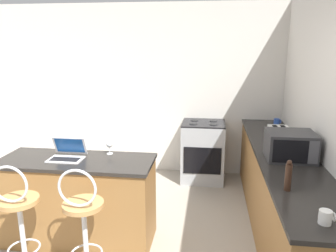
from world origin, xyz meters
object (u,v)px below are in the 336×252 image
object	(u,v)px
toaster	(279,134)
mug_white	(326,217)
stove_range	(203,151)
microwave	(290,146)
mug_blue	(277,122)
bar_stool_far	(84,228)
wine_glass_tall	(109,145)
pepper_mill	(288,176)
laptop	(68,153)
bar_stool_near	(20,223)

from	to	relation	value
toaster	mug_white	size ratio (longest dim) A/B	3.24
stove_range	microwave	bearing A→B (deg)	-58.87
toaster	stove_range	distance (m)	1.33
mug_blue	bar_stool_far	bearing A→B (deg)	-130.23
wine_glass_tall	pepper_mill	bearing A→B (deg)	-22.40
stove_range	pepper_mill	distance (m)	2.39
microwave	pepper_mill	size ratio (longest dim) A/B	1.82
laptop	mug_blue	world-z (taller)	laptop
bar_stool_far	toaster	distance (m)	2.42
laptop	wine_glass_tall	size ratio (longest dim) A/B	2.39
pepper_mill	mug_blue	xyz separation A→B (m)	(0.33, 2.20, -0.07)
microwave	mug_white	distance (m)	1.24
laptop	toaster	world-z (taller)	laptop
pepper_mill	stove_range	bearing A→B (deg)	107.56
bar_stool_far	stove_range	world-z (taller)	bar_stool_far
mug_white	mug_blue	distance (m)	2.69
bar_stool_far	pepper_mill	xyz separation A→B (m)	(1.63, 0.12, 0.50)
toaster	microwave	bearing A→B (deg)	-91.98
bar_stool_far	mug_white	world-z (taller)	bar_stool_far
wine_glass_tall	mug_blue	bearing A→B (deg)	37.88
toaster	stove_range	size ratio (longest dim) A/B	0.36
laptop	pepper_mill	bearing A→B (deg)	-13.65
pepper_mill	mug_white	bearing A→B (deg)	-74.68
bar_stool_near	toaster	size ratio (longest dim) A/B	3.30
laptop	microwave	world-z (taller)	microwave
toaster	wine_glass_tall	size ratio (longest dim) A/B	2.29
microwave	toaster	bearing A→B (deg)	88.02
bar_stool_near	laptop	world-z (taller)	laptop
pepper_mill	toaster	bearing A→B (deg)	81.75
bar_stool_far	stove_range	xyz separation A→B (m)	(0.93, 2.33, -0.06)
bar_stool_far	wine_glass_tall	bearing A→B (deg)	90.23
laptop	microwave	size ratio (longest dim) A/B	0.73
bar_stool_far	microwave	xyz separation A→B (m)	(1.81, 0.87, 0.52)
pepper_mill	mug_blue	bearing A→B (deg)	81.54
bar_stool_near	mug_blue	xyz separation A→B (m)	(2.53, 2.32, 0.43)
microwave	pepper_mill	world-z (taller)	microwave
bar_stool_far	toaster	world-z (taller)	bar_stool_far
laptop	pepper_mill	distance (m)	2.07
laptop	mug_blue	xyz separation A→B (m)	(2.34, 1.71, -0.01)
bar_stool_far	laptop	size ratio (longest dim) A/B	3.16
bar_stool_near	toaster	world-z (taller)	bar_stool_near
bar_stool_far	microwave	size ratio (longest dim) A/B	2.32
bar_stool_far	pepper_mill	distance (m)	1.71
mug_white	wine_glass_tall	size ratio (longest dim) A/B	0.71
bar_stool_far	microwave	distance (m)	2.08
bar_stool_near	mug_blue	bearing A→B (deg)	42.44
bar_stool_near	pepper_mill	world-z (taller)	pepper_mill
wine_glass_tall	laptop	bearing A→B (deg)	-153.79
mug_white	toaster	bearing A→B (deg)	87.81
toaster	pepper_mill	distance (m)	1.41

